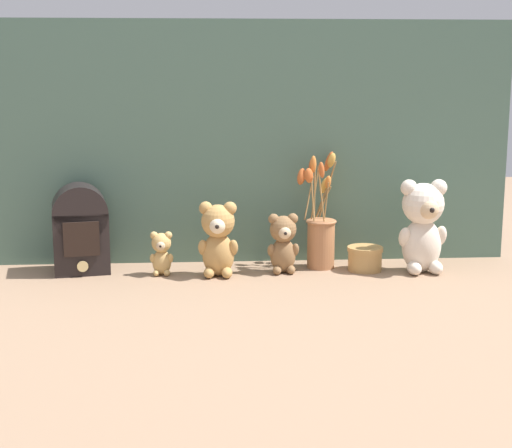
{
  "coord_description": "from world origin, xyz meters",
  "views": [
    {
      "loc": [
        -0.15,
        -2.17,
        0.57
      ],
      "look_at": [
        0.0,
        0.02,
        0.14
      ],
      "focal_mm": 55.0,
      "sensor_mm": 36.0,
      "label": 1
    }
  ],
  "objects_px": {
    "teddy_bear_tiny": "(162,252)",
    "vintage_radio": "(80,228)",
    "teddy_bear_small": "(283,242)",
    "flower_vase": "(320,230)",
    "decorative_tin_tall": "(365,258)",
    "teddy_bear_large": "(423,224)",
    "teddy_bear_medium": "(218,238)"
  },
  "relations": [
    {
      "from": "teddy_bear_medium",
      "to": "flower_vase",
      "type": "distance_m",
      "value": 0.31
    },
    {
      "from": "teddy_bear_large",
      "to": "vintage_radio",
      "type": "distance_m",
      "value": 0.99
    },
    {
      "from": "teddy_bear_large",
      "to": "vintage_radio",
      "type": "bearing_deg",
      "value": 176.12
    },
    {
      "from": "teddy_bear_tiny",
      "to": "vintage_radio",
      "type": "height_order",
      "value": "vintage_radio"
    },
    {
      "from": "teddy_bear_tiny",
      "to": "flower_vase",
      "type": "distance_m",
      "value": 0.47
    },
    {
      "from": "teddy_bear_tiny",
      "to": "decorative_tin_tall",
      "type": "xyz_separation_m",
      "value": [
        0.59,
        0.01,
        -0.03
      ]
    },
    {
      "from": "teddy_bear_tiny",
      "to": "flower_vase",
      "type": "bearing_deg",
      "value": 7.22
    },
    {
      "from": "flower_vase",
      "to": "teddy_bear_small",
      "type": "bearing_deg",
      "value": -153.87
    },
    {
      "from": "flower_vase",
      "to": "decorative_tin_tall",
      "type": "relative_size",
      "value": 3.29
    },
    {
      "from": "teddy_bear_small",
      "to": "flower_vase",
      "type": "bearing_deg",
      "value": 26.13
    },
    {
      "from": "teddy_bear_large",
      "to": "flower_vase",
      "type": "bearing_deg",
      "value": 165.25
    },
    {
      "from": "flower_vase",
      "to": "vintage_radio",
      "type": "height_order",
      "value": "flower_vase"
    },
    {
      "from": "teddy_bear_large",
      "to": "teddy_bear_medium",
      "type": "relative_size",
      "value": 1.27
    },
    {
      "from": "flower_vase",
      "to": "vintage_radio",
      "type": "relative_size",
      "value": 1.33
    },
    {
      "from": "teddy_bear_large",
      "to": "teddy_bear_small",
      "type": "height_order",
      "value": "teddy_bear_large"
    },
    {
      "from": "teddy_bear_tiny",
      "to": "teddy_bear_medium",
      "type": "bearing_deg",
      "value": -7.89
    },
    {
      "from": "teddy_bear_large",
      "to": "teddy_bear_small",
      "type": "relative_size",
      "value": 1.56
    },
    {
      "from": "teddy_bear_small",
      "to": "teddy_bear_large",
      "type": "bearing_deg",
      "value": -2.58
    },
    {
      "from": "teddy_bear_small",
      "to": "vintage_radio",
      "type": "xyz_separation_m",
      "value": [
        -0.58,
        0.05,
        0.04
      ]
    },
    {
      "from": "teddy_bear_small",
      "to": "vintage_radio",
      "type": "distance_m",
      "value": 0.59
    },
    {
      "from": "flower_vase",
      "to": "teddy_bear_tiny",
      "type": "bearing_deg",
      "value": -172.78
    },
    {
      "from": "decorative_tin_tall",
      "to": "teddy_bear_medium",
      "type": "bearing_deg",
      "value": -175.46
    },
    {
      "from": "teddy_bear_medium",
      "to": "teddy_bear_large",
      "type": "bearing_deg",
      "value": 0.61
    },
    {
      "from": "teddy_bear_large",
      "to": "flower_vase",
      "type": "height_order",
      "value": "flower_vase"
    },
    {
      "from": "teddy_bear_medium",
      "to": "teddy_bear_tiny",
      "type": "distance_m",
      "value": 0.17
    },
    {
      "from": "teddy_bear_tiny",
      "to": "vintage_radio",
      "type": "distance_m",
      "value": 0.25
    },
    {
      "from": "flower_vase",
      "to": "vintage_radio",
      "type": "distance_m",
      "value": 0.7
    },
    {
      "from": "teddy_bear_large",
      "to": "teddy_bear_small",
      "type": "bearing_deg",
      "value": 177.42
    },
    {
      "from": "decorative_tin_tall",
      "to": "teddy_bear_large",
      "type": "bearing_deg",
      "value": -9.91
    },
    {
      "from": "decorative_tin_tall",
      "to": "teddy_bear_tiny",
      "type": "bearing_deg",
      "value": -178.86
    },
    {
      "from": "teddy_bear_medium",
      "to": "teddy_bear_small",
      "type": "xyz_separation_m",
      "value": [
        0.19,
        0.02,
        -0.02
      ]
    },
    {
      "from": "teddy_bear_medium",
      "to": "vintage_radio",
      "type": "distance_m",
      "value": 0.4
    }
  ]
}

